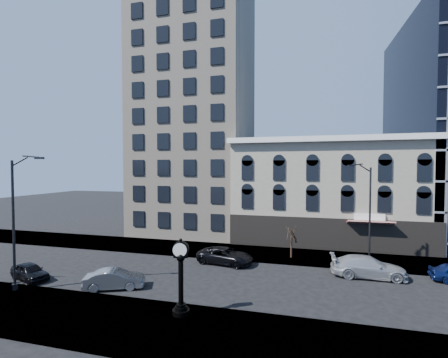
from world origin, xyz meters
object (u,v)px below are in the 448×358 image
(street_lamp_near, at_px, (23,187))
(car_near_b, at_px, (115,279))
(street_clock, at_px, (181,280))
(car_near_a, at_px, (30,272))

(street_lamp_near, height_order, car_near_b, street_lamp_near)
(street_clock, height_order, car_near_a, street_clock)
(street_lamp_near, bearing_deg, street_clock, -21.46)
(street_clock, height_order, street_lamp_near, street_lamp_near)
(street_clock, bearing_deg, street_lamp_near, 162.78)
(street_lamp_near, distance_m, car_near_a, 7.46)
(street_clock, distance_m, car_near_a, 14.45)
(street_clock, xyz_separation_m, car_near_b, (-6.43, 2.67, -1.51))
(street_clock, relative_size, car_near_a, 1.21)
(street_lamp_near, relative_size, car_near_b, 2.31)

